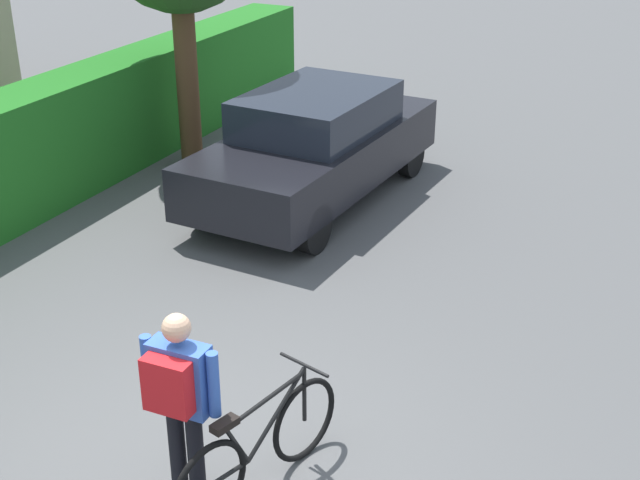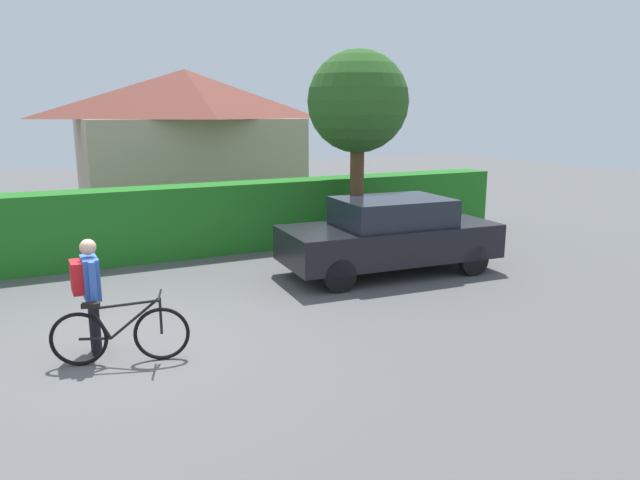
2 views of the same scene
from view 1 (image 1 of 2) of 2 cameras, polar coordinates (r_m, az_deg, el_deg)
name	(u,v)px [view 1 (image 1 of 2)]	position (r m, az deg, el deg)	size (l,w,h in m)	color
ground_plane	(208,472)	(7.35, -7.38, -14.90)	(60.00, 60.00, 0.00)	#545454
parked_car_near	(315,145)	(12.03, -0.30, 6.27)	(4.52, 2.08, 1.56)	black
bicycle	(260,448)	(6.91, -3.99, -13.47)	(1.72, 0.65, 0.91)	black
person_rider	(179,392)	(6.58, -9.25, -9.81)	(0.35, 0.65, 1.61)	black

